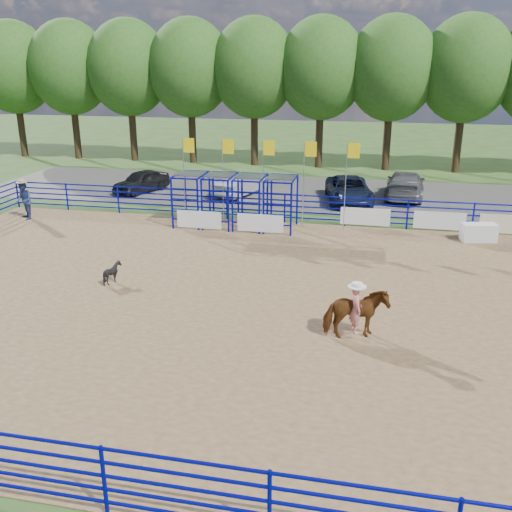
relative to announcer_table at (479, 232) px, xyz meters
name	(u,v)px	position (x,y,z in m)	size (l,w,h in m)	color
ground	(238,300)	(-9.12, -8.76, -0.42)	(120.00, 120.00, 0.00)	#3D5B24
arena_dirt	(238,300)	(-9.12, -8.76, -0.41)	(30.00, 20.00, 0.02)	olive
gravel_strip	(303,193)	(-9.12, 8.24, -0.42)	(40.00, 10.00, 0.01)	#66635B
announcer_table	(479,232)	(0.00, 0.00, 0.00)	(1.51, 0.71, 0.81)	silver
horse_and_rider	(356,310)	(-5.06, -10.79, 0.48)	(2.01, 1.38, 2.48)	brown
calf	(112,273)	(-14.00, -8.19, -0.01)	(0.64, 0.72, 0.80)	black
spectator_cowboy	(24,200)	(-22.31, -0.89, 0.60)	(1.20, 1.20, 2.01)	navy
car_a	(141,181)	(-18.95, 6.35, 0.26)	(1.59, 3.94, 1.34)	black
car_b	(240,184)	(-12.73, 6.75, 0.30)	(1.50, 4.31, 1.42)	gray
car_c	(349,190)	(-6.20, 6.33, 0.31)	(2.39, 5.17, 1.44)	#141B34
car_d	(405,185)	(-3.00, 8.13, 0.37)	(2.19, 5.39, 1.56)	slate
perimeter_fence	(237,280)	(-9.12, -8.76, 0.33)	(30.10, 20.10, 1.50)	#070AA5
chute_assembly	(243,202)	(-11.02, 0.08, 0.84)	(19.32, 2.41, 4.20)	#070AA5
treeline	(322,63)	(-9.12, 17.24, 7.11)	(56.40, 6.40, 11.24)	#3F2B19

